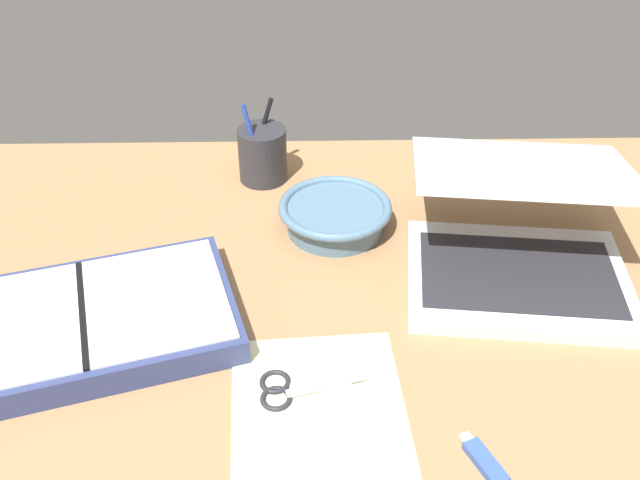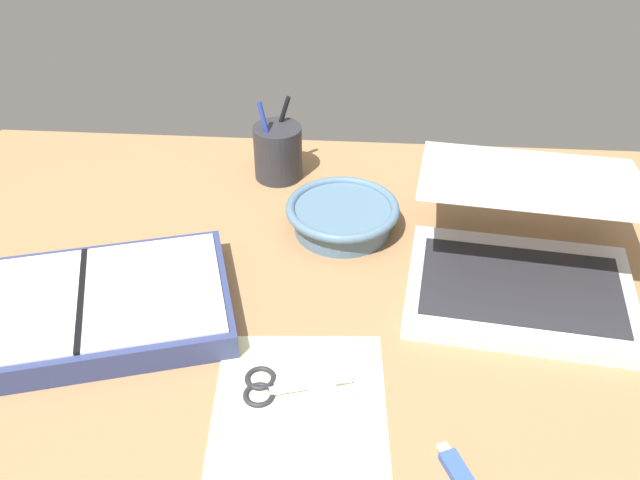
{
  "view_description": "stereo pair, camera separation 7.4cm",
  "coord_description": "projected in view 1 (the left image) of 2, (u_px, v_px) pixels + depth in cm",
  "views": [
    {
      "loc": [
        -5.66,
        -71.38,
        67.28
      ],
      "look_at": [
        -4.03,
        8.22,
        9.0
      ],
      "focal_mm": 40.0,
      "sensor_mm": 36.0,
      "label": 1
    },
    {
      "loc": [
        1.71,
        -71.19,
        67.28
      ],
      "look_at": [
        -4.03,
        8.22,
        9.0
      ],
      "focal_mm": 40.0,
      "sensor_mm": 36.0,
      "label": 2
    }
  ],
  "objects": [
    {
      "name": "scissors",
      "position": [
        289.0,
        389.0,
        0.85
      ],
      "size": [
        13.32,
        6.53,
        0.8
      ],
      "rotation": [
        0.0,
        0.0,
        0.08
      ],
      "color": "#B7B7BC",
      "rests_on": "desk_top"
    },
    {
      "name": "planner",
      "position": [
        85.0,
        323.0,
        0.92
      ],
      "size": [
        43.48,
        33.29,
        4.21
      ],
      "rotation": [
        0.0,
        0.0,
        0.29
      ],
      "color": "navy",
      "rests_on": "desk_top"
    },
    {
      "name": "laptop",
      "position": [
        519.0,
        240.0,
        1.01
      ],
      "size": [
        34.72,
        36.62,
        16.13
      ],
      "rotation": [
        0.0,
        0.0,
        -0.12
      ],
      "color": "silver",
      "rests_on": "desk_top"
    },
    {
      "name": "pen_cup",
      "position": [
        262.0,
        154.0,
        1.23
      ],
      "size": [
        8.36,
        8.36,
        14.75
      ],
      "color": "#28282D",
      "rests_on": "desk_top"
    },
    {
      "name": "usb_drive",
      "position": [
        484.0,
        461.0,
        0.77
      ],
      "size": [
        4.4,
        7.23,
        1.0
      ],
      "rotation": [
        0.0,
        0.0,
        0.42
      ],
      "color": "#33519E",
      "rests_on": "desk_top"
    },
    {
      "name": "desk_top",
      "position": [
        351.0,
        323.0,
        0.97
      ],
      "size": [
        140.0,
        100.0,
        2.0
      ],
      "primitive_type": "cube",
      "color": "#936D47",
      "rests_on": "ground"
    },
    {
      "name": "bowl",
      "position": [
        335.0,
        215.0,
        1.11
      ],
      "size": [
        17.75,
        17.75,
        4.82
      ],
      "color": "slate",
      "rests_on": "desk_top"
    },
    {
      "name": "paper_sheet_front",
      "position": [
        320.0,
        425.0,
        0.81
      ],
      "size": [
        22.1,
        29.8,
        0.16
      ],
      "primitive_type": "cube",
      "rotation": [
        0.0,
        0.0,
        0.07
      ],
      "color": "#F4EFB2",
      "rests_on": "desk_top"
    }
  ]
}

